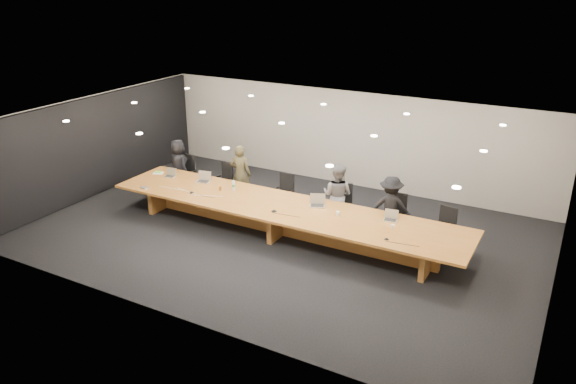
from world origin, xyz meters
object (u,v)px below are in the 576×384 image
at_px(paper_cup_near, 338,214).
at_px(mic_left, 192,192).
at_px(chair_mid_right, 343,205).
at_px(chair_right, 395,215).
at_px(paper_cup_far, 393,226).
at_px(mic_right, 386,239).
at_px(chair_left, 222,181).
at_px(person_c, 337,195).
at_px(chair_far_right, 443,228).
at_px(laptop_e, 390,216).
at_px(chair_mid_left, 283,192).
at_px(person_a, 179,165).
at_px(chair_far_left, 185,173).
at_px(laptop_a, 169,173).
at_px(av_box, 144,188).
at_px(mic_center, 274,211).
at_px(conference_table, 282,215).
at_px(laptop_d, 317,201).
at_px(person_b, 241,174).
at_px(laptop_b, 203,177).
at_px(person_d, 390,207).
at_px(water_bottle, 234,186).
at_px(amber_mug, 220,188).

distance_m(paper_cup_near, mic_left, 3.84).
xyz_separation_m(chair_mid_right, chair_right, (1.36, -0.03, 0.01)).
bearing_deg(paper_cup_far, mic_right, -83.19).
height_order(chair_left, person_c, person_c).
distance_m(chair_far_right, laptop_e, 1.32).
xyz_separation_m(chair_mid_left, person_a, (-3.36, -0.15, 0.25)).
xyz_separation_m(chair_far_left, person_c, (4.85, -0.13, 0.27)).
bearing_deg(laptop_a, mic_left, -34.43).
distance_m(chair_mid_left, av_box, 3.61).
bearing_deg(mic_center, paper_cup_far, 9.36).
bearing_deg(paper_cup_far, conference_table, -178.61).
height_order(laptop_d, av_box, laptop_d).
height_order(chair_far_left, paper_cup_near, chair_far_left).
distance_m(person_a, person_b, 2.06).
relative_size(av_box, mic_left, 1.55).
height_order(laptop_d, paper_cup_near, laptop_d).
xyz_separation_m(chair_right, paper_cup_near, (-0.99, -1.14, 0.28)).
height_order(chair_right, person_c, person_c).
height_order(conference_table, laptop_e, laptop_e).
bearing_deg(person_b, chair_far_left, -9.52).
bearing_deg(laptop_b, person_b, 43.08).
xyz_separation_m(chair_left, laptop_a, (-1.10, -0.89, 0.34)).
relative_size(chair_mid_right, laptop_b, 2.93).
xyz_separation_m(laptop_b, laptop_d, (3.38, -0.03, 0.00)).
height_order(chair_far_right, person_d, person_d).
xyz_separation_m(laptop_a, paper_cup_far, (6.39, -0.24, -0.07)).
xyz_separation_m(chair_far_right, mic_center, (-3.57, -1.54, 0.27)).
height_order(chair_mid_left, person_a, person_a).
relative_size(chair_far_left, laptop_a, 3.58).
bearing_deg(chair_far_right, mic_right, -102.80).
relative_size(chair_far_right, person_c, 0.62).
bearing_deg(laptop_d, av_box, 171.01).
height_order(chair_far_left, laptop_d, chair_far_left).
height_order(person_a, mic_center, person_a).
distance_m(chair_left, person_a, 1.51).
relative_size(person_a, laptop_b, 4.27).
height_order(chair_mid_right, water_bottle, chair_mid_right).
relative_size(person_a, person_c, 0.95).
relative_size(chair_left, chair_mid_left, 1.05).
height_order(chair_far_left, chair_left, chair_left).
distance_m(chair_mid_left, mic_right, 3.97).
xyz_separation_m(chair_left, chair_mid_right, (3.61, 0.09, -0.01)).
distance_m(person_b, person_c, 2.94).
relative_size(chair_mid_right, paper_cup_far, 12.68).
bearing_deg(av_box, amber_mug, 24.80).
relative_size(conference_table, laptop_b, 25.44).
bearing_deg(person_a, person_d, -161.28).
xyz_separation_m(conference_table, chair_far_right, (3.57, 1.16, -0.02)).
xyz_separation_m(chair_left, mic_center, (2.58, -1.58, 0.24)).
distance_m(chair_mid_left, person_d, 3.02).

